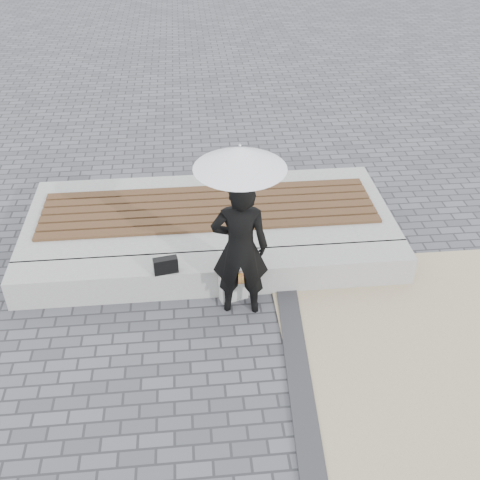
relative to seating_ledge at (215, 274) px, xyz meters
name	(u,v)px	position (x,y,z in m)	size (l,w,h in m)	color
ground	(225,384)	(0.00, -1.60, -0.20)	(80.00, 80.00, 0.00)	#505156
edging_band	(305,417)	(0.75, -2.10, -0.18)	(0.25, 5.20, 0.04)	#2E2E31
seating_ledge	(215,274)	(0.00, 0.00, 0.00)	(5.00, 0.45, 0.40)	#AAA9A4
timber_platform	(209,221)	(0.00, 1.20, 0.00)	(5.00, 2.00, 0.40)	#AAA9A5
timber_decking	(209,208)	(0.00, 1.20, 0.22)	(4.60, 1.20, 0.04)	brown
woman	(240,248)	(0.28, -0.43, 0.69)	(0.65, 0.43, 1.78)	black
parasol	(240,158)	(0.28, -0.43, 1.82)	(0.97, 0.97, 1.24)	#B0B0B5
handbag	(166,265)	(-0.58, -0.17, 0.30)	(0.29, 0.10, 0.20)	black
canvas_tote	(233,287)	(0.21, -0.26, -0.02)	(0.33, 0.14, 0.35)	#B9BAB5
magazine	(234,278)	(0.21, -0.31, 0.16)	(0.30, 0.22, 0.01)	#FF372F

